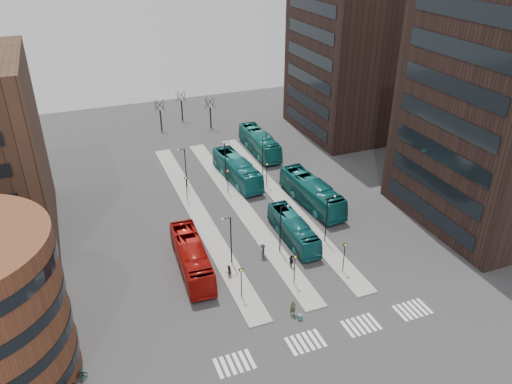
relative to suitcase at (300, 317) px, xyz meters
name	(u,v)px	position (x,y,z in m)	size (l,w,h in m)	color
ground	(336,370)	(0.16, -6.93, -0.29)	(160.00, 160.00, 0.00)	#2D2D30
island_left	(198,214)	(-3.84, 23.07, -0.21)	(2.50, 45.00, 0.15)	gray
island_mid	(240,206)	(2.16, 23.07, -0.21)	(2.50, 45.00, 0.15)	gray
island_right	(280,198)	(8.16, 23.07, -0.21)	(2.50, 45.00, 0.15)	gray
suitcase	(300,317)	(0.00, 0.00, 0.00)	(0.46, 0.36, 0.57)	navy
red_bus	(192,257)	(-7.69, 11.70, 1.40)	(2.83, 12.09, 3.37)	#A6110C
teal_bus_a	(293,229)	(5.37, 12.97, 1.20)	(2.49, 10.64, 2.97)	#12555A
teal_bus_b	(237,169)	(4.43, 30.68, 1.48)	(2.96, 12.64, 3.52)	#15686B
teal_bus_c	(312,192)	(11.49, 20.06, 1.54)	(3.06, 13.10, 3.65)	#125B5B
teal_bus_d	(259,142)	(11.45, 39.09, 1.50)	(3.00, 12.82, 3.57)	#156A65
traveller	(293,308)	(-0.37, 0.86, 0.58)	(0.63, 0.41, 1.72)	#424429
commuter_a	(229,272)	(-4.35, 8.84, 0.46)	(0.73, 0.57, 1.49)	black
commuter_b	(291,262)	(2.73, 7.85, 0.55)	(0.98, 0.41, 1.68)	black
commuter_c	(263,251)	(0.51, 10.91, 0.59)	(1.13, 0.65, 1.75)	black
bicycle_near	(77,377)	(-20.84, 0.26, 0.11)	(0.53, 1.52, 0.80)	gray
bicycle_far	(77,374)	(-20.84, 0.48, 0.15)	(0.58, 1.67, 0.88)	gray
crosswalk_stripes	(332,334)	(1.91, -2.93, -0.28)	(22.35, 2.40, 0.01)	silver
tower_far	(360,48)	(32.14, 43.07, 14.71)	(20.12, 20.00, 30.00)	black
sign_poles	(256,216)	(1.76, 16.06, 2.12)	(12.45, 22.12, 3.65)	black
lamp_posts	(250,189)	(2.80, 21.07, 3.29)	(14.04, 20.24, 6.12)	black
bare_trees	(184,113)	(2.83, 55.73, 2.44)	(10.97, 8.14, 5.90)	black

